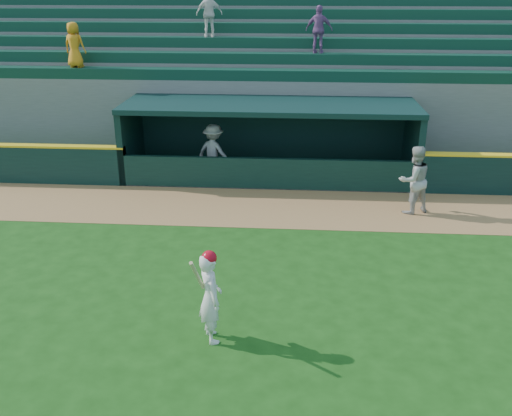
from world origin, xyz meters
name	(u,v)px	position (x,y,z in m)	size (l,w,h in m)	color
ground	(250,294)	(0.00, 0.00, 0.00)	(120.00, 120.00, 0.00)	#164310
warning_track	(264,207)	(0.00, 4.90, 0.01)	(40.00, 3.00, 0.01)	olive
dugout_player_front	(414,180)	(4.14, 4.85, 0.96)	(0.93, 0.73, 1.92)	#A6A6A1
dugout_player_inside	(214,152)	(-1.80, 7.35, 0.91)	(1.18, 0.68, 1.82)	#A8A8A3
dugout	(270,135)	(0.00, 8.00, 1.36)	(9.40, 2.80, 2.46)	slate
stands	(277,80)	(0.03, 12.57, 2.39)	(34.50, 6.25, 7.55)	slate
batter_at_plate	(210,296)	(-0.58, -1.63, 0.89)	(0.62, 0.85, 1.79)	silver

